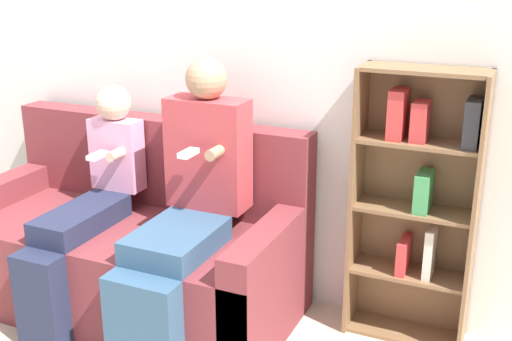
{
  "coord_description": "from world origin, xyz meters",
  "views": [
    {
      "loc": [
        1.72,
        -1.98,
        1.75
      ],
      "look_at": [
        0.59,
        0.55,
        0.82
      ],
      "focal_mm": 45.0,
      "sensor_mm": 36.0,
      "label": 1
    }
  ],
  "objects_px": {
    "adult_seated": "(188,202)",
    "child_seated": "(86,206)",
    "couch": "(132,250)",
    "bookshelf": "(418,198)"
  },
  "relations": [
    {
      "from": "couch",
      "to": "adult_seated",
      "type": "bearing_deg",
      "value": -14.02
    },
    {
      "from": "child_seated",
      "to": "bookshelf",
      "type": "height_order",
      "value": "bookshelf"
    },
    {
      "from": "bookshelf",
      "to": "adult_seated",
      "type": "bearing_deg",
      "value": -156.67
    },
    {
      "from": "adult_seated",
      "to": "couch",
      "type": "bearing_deg",
      "value": 165.98
    },
    {
      "from": "adult_seated",
      "to": "child_seated",
      "type": "xyz_separation_m",
      "value": [
        -0.56,
        -0.04,
        -0.09
      ]
    },
    {
      "from": "couch",
      "to": "bookshelf",
      "type": "relative_size",
      "value": 1.33
    },
    {
      "from": "child_seated",
      "to": "bookshelf",
      "type": "relative_size",
      "value": 0.87
    },
    {
      "from": "couch",
      "to": "adult_seated",
      "type": "xyz_separation_m",
      "value": [
        0.4,
        -0.1,
        0.36
      ]
    },
    {
      "from": "child_seated",
      "to": "adult_seated",
      "type": "bearing_deg",
      "value": 4.41
    },
    {
      "from": "adult_seated",
      "to": "child_seated",
      "type": "bearing_deg",
      "value": -175.59
    }
  ]
}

